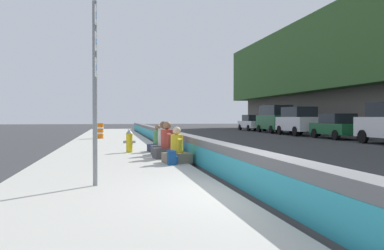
% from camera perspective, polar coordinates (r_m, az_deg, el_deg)
% --- Properties ---
extents(ground_plane, '(160.00, 160.00, 0.00)m').
position_cam_1_polar(ground_plane, '(7.45, 9.93, -10.38)').
color(ground_plane, '#353538').
rests_on(ground_plane, ground).
extents(sidewalk_strip, '(80.00, 4.40, 0.14)m').
position_cam_1_polar(sidewalk_strip, '(6.95, -11.28, -10.63)').
color(sidewalk_strip, '#B5B2A8').
rests_on(sidewalk_strip, ground_plane).
extents(jersey_barrier, '(76.00, 0.45, 0.85)m').
position_cam_1_polar(jersey_barrier, '(7.37, 9.91, -7.15)').
color(jersey_barrier, slate).
rests_on(jersey_barrier, ground_plane).
extents(route_sign_post, '(0.44, 0.09, 3.60)m').
position_cam_1_polar(route_sign_post, '(8.23, -13.36, 6.32)').
color(route_sign_post, gray).
rests_on(route_sign_post, sidewalk_strip).
extents(fire_hydrant, '(0.26, 0.46, 0.88)m').
position_cam_1_polar(fire_hydrant, '(15.65, -8.73, -2.16)').
color(fire_hydrant, gold).
rests_on(fire_hydrant, sidewalk_strip).
extents(seated_person_foreground, '(0.76, 0.85, 1.06)m').
position_cam_1_polar(seated_person_foreground, '(12.03, -2.13, -3.70)').
color(seated_person_foreground, '#706651').
rests_on(seated_person_foreground, sidewalk_strip).
extents(seated_person_middle, '(0.80, 0.92, 1.20)m').
position_cam_1_polar(seated_person_middle, '(13.39, -3.49, -3.02)').
color(seated_person_middle, '#424247').
rests_on(seated_person_middle, sidewalk_strip).
extents(seated_person_rear, '(0.77, 0.88, 1.19)m').
position_cam_1_polar(seated_person_rear, '(14.58, -3.97, -2.69)').
color(seated_person_rear, '#424247').
rests_on(seated_person_rear, sidewalk_strip).
extents(seated_person_far, '(0.71, 0.81, 1.05)m').
position_cam_1_polar(seated_person_far, '(15.96, -4.78, -2.52)').
color(seated_person_far, '#23284C').
rests_on(seated_person_far, sidewalk_strip).
extents(backpack, '(0.32, 0.28, 0.40)m').
position_cam_1_polar(backpack, '(11.52, -2.82, -4.60)').
color(backpack, navy).
rests_on(backpack, sidewalk_strip).
extents(construction_barrel, '(0.54, 0.54, 0.95)m').
position_cam_1_polar(construction_barrel, '(26.16, -12.81, -0.79)').
color(construction_barrel, orange).
rests_on(construction_barrel, sidewalk_strip).
extents(parked_car_fourth, '(4.55, 2.05, 1.71)m').
position_cam_1_polar(parked_car_fourth, '(29.17, 19.55, -0.15)').
color(parked_car_fourth, '#145128').
rests_on(parked_car_fourth, ground_plane).
extents(parked_car_midline, '(4.83, 2.13, 2.28)m').
position_cam_1_polar(parked_car_midline, '(33.83, 14.59, 0.59)').
color(parked_car_midline, silver).
rests_on(parked_car_midline, ground_plane).
extents(parked_car_far, '(5.15, 2.20, 2.56)m').
position_cam_1_polar(parked_car_far, '(38.87, 11.48, 0.92)').
color(parked_car_far, '#145128').
rests_on(parked_car_far, ground_plane).
extents(parked_car_farther, '(4.50, 1.95, 1.71)m').
position_cam_1_polar(parked_car_farther, '(44.45, 8.37, 0.32)').
color(parked_car_farther, silver).
rests_on(parked_car_farther, ground_plane).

